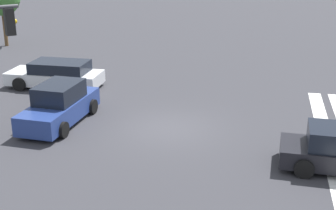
% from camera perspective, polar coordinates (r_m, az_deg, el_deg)
% --- Properties ---
extents(ground_plane, '(122.14, 122.14, 0.00)m').
position_cam_1_polar(ground_plane, '(19.26, 0.00, -2.86)').
color(ground_plane, '#333338').
extents(car_2, '(2.22, 4.91, 1.40)m').
position_cam_1_polar(car_2, '(25.16, -13.45, 3.64)').
color(car_2, silver).
rests_on(car_2, ground_plane).
extents(car_4, '(4.62, 2.13, 1.71)m').
position_cam_1_polar(car_4, '(20.11, -13.06, -0.05)').
color(car_4, navy).
rests_on(car_4, ground_plane).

